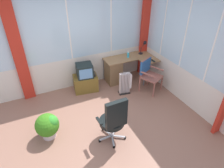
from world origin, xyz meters
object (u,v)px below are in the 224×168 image
at_px(desk, 116,70).
at_px(spray_bottle, 128,54).
at_px(desk_lamp, 144,45).
at_px(tv_remote, 153,61).
at_px(wooden_armchair, 148,71).
at_px(space_heater, 126,83).
at_px(tv_on_stand, 85,79).
at_px(office_chair, 114,119).
at_px(potted_plant, 48,125).

xyz_separation_m(desk, spray_bottle, (0.38, -0.00, 0.43)).
height_order(desk_lamp, tv_remote, desk_lamp).
xyz_separation_m(wooden_armchair, space_heater, (-0.64, 0.08, -0.26)).
relative_size(spray_bottle, tv_on_stand, 0.27).
relative_size(desk_lamp, office_chair, 0.38).
height_order(office_chair, potted_plant, office_chair).
bearing_deg(tv_on_stand, spray_bottle, 1.82).
bearing_deg(spray_bottle, potted_plant, -152.20).
bearing_deg(wooden_armchair, desk_lamp, 66.50).
height_order(desk_lamp, potted_plant, desk_lamp).
bearing_deg(office_chair, potted_plant, 150.47).
height_order(desk, tv_remote, tv_remote).
bearing_deg(space_heater, potted_plant, -161.74).
relative_size(desk_lamp, wooden_armchair, 0.45).
height_order(spray_bottle, space_heater, spray_bottle).
relative_size(tv_remote, office_chair, 0.14).
distance_m(wooden_armchair, potted_plant, 2.90).
relative_size(tv_on_stand, space_heater, 1.28).
bearing_deg(tv_remote, wooden_armchair, -144.86).
xyz_separation_m(wooden_armchair, tv_on_stand, (-1.57, 0.69, -0.22)).
xyz_separation_m(desk_lamp, wooden_armchair, (-0.32, -0.74, -0.41)).
distance_m(wooden_armchair, space_heater, 0.69).
relative_size(tv_on_stand, potted_plant, 1.42).
bearing_deg(office_chair, space_heater, 53.74).
xyz_separation_m(spray_bottle, tv_on_stand, (-1.35, -0.04, -0.47)).
bearing_deg(wooden_armchair, potted_plant, -167.27).
height_order(desk_lamp, spray_bottle, desk_lamp).
distance_m(desk_lamp, wooden_armchair, 0.91).
bearing_deg(office_chair, desk, 62.77).
xyz_separation_m(spray_bottle, potted_plant, (-2.60, -1.37, -0.51)).
distance_m(desk, potted_plant, 2.61).
distance_m(desk, wooden_armchair, 0.97).
height_order(desk, desk_lamp, desk_lamp).
height_order(desk, tv_on_stand, tv_on_stand).
distance_m(desk_lamp, spray_bottle, 0.56).
bearing_deg(tv_on_stand, desk, 2.83).
height_order(office_chair, space_heater, office_chair).
xyz_separation_m(desk_lamp, tv_on_stand, (-1.89, -0.05, -0.63)).
xyz_separation_m(desk_lamp, office_chair, (-1.97, -2.04, -0.41)).
height_order(space_heater, potted_plant, space_heater).
bearing_deg(potted_plant, tv_on_stand, 46.68).
bearing_deg(desk, office_chair, -117.23).
bearing_deg(potted_plant, wooden_armchair, 12.73).
bearing_deg(desk_lamp, potted_plant, -156.31).
bearing_deg(office_chair, desk_lamp, 45.95).
distance_m(wooden_armchair, tv_on_stand, 1.73).
height_order(tv_remote, office_chair, office_chair).
height_order(tv_remote, space_heater, tv_remote).
xyz_separation_m(spray_bottle, office_chair, (-1.43, -2.03, -0.24)).
bearing_deg(desk_lamp, office_chair, -134.05).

